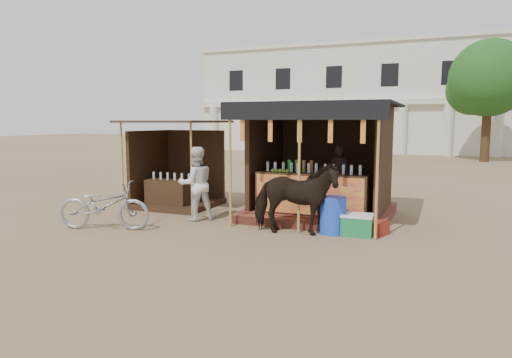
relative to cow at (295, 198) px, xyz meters
name	(u,v)px	position (x,y,z in m)	size (l,w,h in m)	color
ground	(224,246)	(-0.98, -1.36, -0.77)	(120.00, 120.00, 0.00)	#846B4C
main_stall	(321,176)	(0.04, 1.99, 0.25)	(3.60, 3.61, 2.78)	brown
secondary_stall	(174,176)	(-4.15, 1.87, 0.08)	(2.40, 2.40, 2.38)	#362313
cow	(295,198)	(0.00, 0.00, 0.00)	(0.83, 1.83, 1.54)	black
motorbike	(104,205)	(-4.01, -1.14, -0.24)	(0.71, 2.03, 1.07)	#9C9DA4
bystander	(196,184)	(-2.61, 0.44, 0.11)	(0.86, 0.67, 1.76)	silver
blue_barrel	(333,215)	(0.70, 0.40, -0.38)	(0.56, 0.56, 0.79)	blue
red_crate	(377,228)	(1.59, 0.64, -0.63)	(0.38, 0.44, 0.29)	maroon
cooler	(357,225)	(1.22, 0.40, -0.54)	(0.66, 0.47, 0.46)	#1B7C41
background_building	(368,101)	(-2.98, 28.58, 3.21)	(26.00, 7.45, 8.18)	silver
tree	(485,81)	(4.83, 20.78, 3.86)	(4.50, 4.40, 7.00)	#382314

